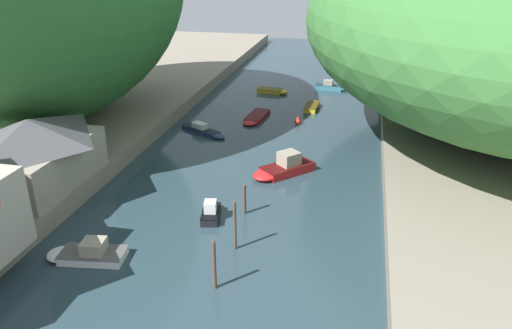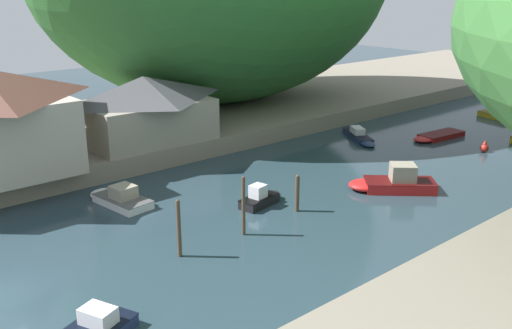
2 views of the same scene
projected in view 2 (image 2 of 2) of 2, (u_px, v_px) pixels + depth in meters
The scene contains 15 objects.
water_surface at pixel (402, 166), 44.05m from camera, with size 130.00×130.00×0.00m, color #283D47.
left_bank at pixel (226, 109), 59.87m from camera, with size 22.00×120.00×1.47m.
boathouse_shed at pixel (144, 108), 44.87m from camera, with size 7.22×10.48×5.11m.
boat_navy_launch at pixel (500, 117), 58.72m from camera, with size 4.34×2.31×0.57m.
boat_near_quay at pixel (118, 198), 36.54m from camera, with size 5.20×2.54×1.34m.
boat_far_right_bank at pixel (392, 183), 38.79m from camera, with size 5.52×5.70×1.87m.
boat_mid_channel at pixel (262, 198), 36.40m from camera, with size 1.79×3.51×1.42m.
boat_moored_right at pixel (436, 136), 51.53m from camera, with size 2.36×5.88×0.45m.
boat_cabin_cruiser at pixel (360, 136), 51.20m from camera, with size 5.78×4.15×0.97m.
mooring_post_nearest at pixel (179, 228), 29.16m from camera, with size 0.23×0.23×3.17m.
mooring_post_second at pixel (243, 206), 31.63m from camera, with size 0.21×0.21×3.50m.
mooring_post_middle at pixel (297, 193), 35.08m from camera, with size 0.27×0.27×2.38m.
channel_buoy_near at pixel (484, 147), 47.48m from camera, with size 0.68×0.68×1.03m.
person_on_quay at pixel (214, 123), 47.00m from camera, with size 0.34×0.43×1.69m.
person_by_boathouse at pixel (75, 152), 38.99m from camera, with size 0.35×0.43×1.69m.
Camera 2 is at (24.44, -5.82, 13.70)m, focal length 40.00 mm.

